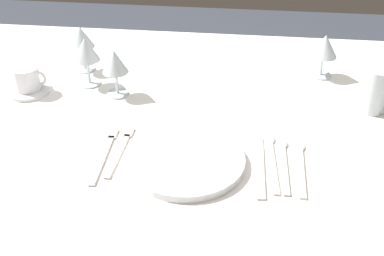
{
  "coord_description": "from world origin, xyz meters",
  "views": [
    {
      "loc": [
        0.14,
        -1.1,
        1.4
      ],
      "look_at": [
        0.02,
        -0.12,
        0.76
      ],
      "focal_mm": 44.73,
      "sensor_mm": 36.0,
      "label": 1
    }
  ],
  "objects": [
    {
      "name": "dinner_plate",
      "position": [
        0.02,
        -0.24,
        0.75
      ],
      "size": [
        0.27,
        0.27,
        0.02
      ],
      "primitive_type": "cylinder",
      "color": "white",
      "rests_on": "dining_table"
    },
    {
      "name": "drink_tumbler",
      "position": [
        0.48,
        0.05,
        0.79
      ],
      "size": [
        0.06,
        0.06,
        0.12
      ],
      "color": "silver",
      "rests_on": "dining_table"
    },
    {
      "name": "spoon_dessert",
      "position": [
        0.24,
        -0.2,
        0.74
      ],
      "size": [
        0.03,
        0.21,
        0.01
      ],
      "color": "beige",
      "rests_on": "dining_table"
    },
    {
      "name": "spoon_soup",
      "position": [
        0.21,
        -0.19,
        0.74
      ],
      "size": [
        0.03,
        0.23,
        0.01
      ],
      "color": "beige",
      "rests_on": "dining_table"
    },
    {
      "name": "wine_glass_centre",
      "position": [
        -0.31,
        0.11,
        0.84
      ],
      "size": [
        0.08,
        0.08,
        0.14
      ],
      "color": "silver",
      "rests_on": "dining_table"
    },
    {
      "name": "fork_outer",
      "position": [
        -0.14,
        -0.2,
        0.74
      ],
      "size": [
        0.03,
        0.2,
        0.0
      ],
      "color": "beige",
      "rests_on": "dining_table"
    },
    {
      "name": "wine_glass_far",
      "position": [
        -0.35,
        0.2,
        0.84
      ],
      "size": [
        0.08,
        0.08,
        0.14
      ],
      "color": "silver",
      "rests_on": "dining_table"
    },
    {
      "name": "dinner_knife",
      "position": [
        0.19,
        -0.24,
        0.74
      ],
      "size": [
        0.02,
        0.23,
        0.0
      ],
      "color": "beige",
      "rests_on": "dining_table"
    },
    {
      "name": "saucer_left",
      "position": [
        -0.47,
        0.04,
        0.74
      ],
      "size": [
        0.12,
        0.12,
        0.01
      ],
      "primitive_type": "cylinder",
      "color": "white",
      "rests_on": "dining_table"
    },
    {
      "name": "wine_glass_right",
      "position": [
        -0.21,
        0.06,
        0.84
      ],
      "size": [
        0.07,
        0.07,
        0.14
      ],
      "color": "silver",
      "rests_on": "dining_table"
    },
    {
      "name": "coffee_cup_left",
      "position": [
        -0.47,
        0.04,
        0.78
      ],
      "size": [
        0.1,
        0.07,
        0.07
      ],
      "color": "white",
      "rests_on": "saucer_left"
    },
    {
      "name": "spoon_tea",
      "position": [
        0.28,
        -0.2,
        0.74
      ],
      "size": [
        0.03,
        0.21,
        0.01
      ],
      "color": "beige",
      "rests_on": "dining_table"
    },
    {
      "name": "wine_glass_left",
      "position": [
        0.37,
        0.25,
        0.83
      ],
      "size": [
        0.08,
        0.08,
        0.13
      ],
      "color": "silver",
      "rests_on": "dining_table"
    },
    {
      "name": "fork_inner",
      "position": [
        -0.17,
        -0.22,
        0.74
      ],
      "size": [
        0.02,
        0.22,
        0.0
      ],
      "color": "beige",
      "rests_on": "dining_table"
    },
    {
      "name": "dining_table",
      "position": [
        0.0,
        0.0,
        0.66
      ],
      "size": [
        1.8,
        1.11,
        0.74
      ],
      "color": "white",
      "rests_on": "ground"
    }
  ]
}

